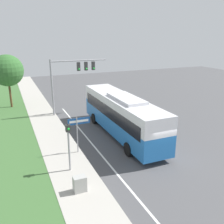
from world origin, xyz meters
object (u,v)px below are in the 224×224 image
Objects in this scene: pedestrian_signal at (69,140)px; utility_cabinet at (80,184)px; street_sign at (78,127)px; signal_gantry at (72,74)px; bus at (121,113)px.

pedestrian_signal is 2.90m from utility_cabinet.
utility_cabinet is at bearing -105.58° from street_sign.
signal_gantry reaches higher than pedestrian_signal.
street_sign is (1.26, 2.28, -0.12)m from pedestrian_signal.
street_sign is 5.10m from utility_cabinet.
utility_cabinet is (-5.65, -6.65, -1.42)m from bus.
pedestrian_signal is (-5.60, -4.23, 0.18)m from bus.
signal_gantry reaches higher than street_sign.
utility_cabinet is (-3.38, -14.20, -3.85)m from signal_gantry.
signal_gantry is at bearing 76.60° from utility_cabinet.
bus is 8.85m from utility_cabinet.
street_sign reaches higher than utility_cabinet.
bus is 13.29× the size of utility_cabinet.
bus is 3.73× the size of pedestrian_signal.
signal_gantry reaches higher than bus.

